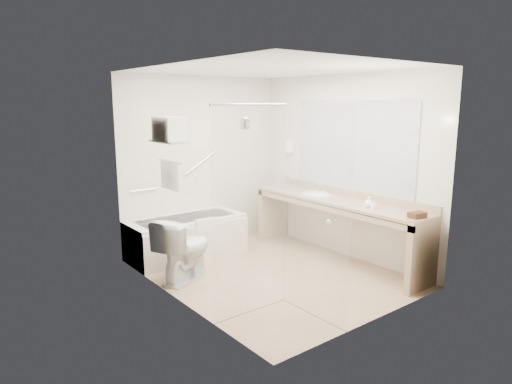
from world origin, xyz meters
TOP-DOWN VIEW (x-y plane):
  - floor at (0.00, 0.00)m, footprint 3.20×3.20m
  - ceiling at (0.00, 0.00)m, footprint 2.60×3.20m
  - wall_back at (0.00, 1.60)m, footprint 2.60×0.10m
  - wall_front at (0.00, -1.60)m, footprint 2.60×0.10m
  - wall_left at (-1.30, 0.00)m, footprint 0.10×3.20m
  - wall_right at (1.30, 0.00)m, footprint 0.10×3.20m
  - bathtub at (-0.50, 1.24)m, footprint 1.60×0.73m
  - grab_bar_short at (-0.95, 1.56)m, footprint 0.40×0.03m
  - grab_bar_long at (-0.05, 1.56)m, footprint 0.53×0.03m
  - shower_enclosure at (-0.63, -0.93)m, footprint 0.96×0.91m
  - towel_shelf at (-1.17, 0.35)m, footprint 0.24×0.55m
  - vanity_counter at (1.02, -0.15)m, footprint 0.55×2.70m
  - sink at (1.05, 0.25)m, footprint 0.40×0.52m
  - faucet at (1.20, 0.25)m, footprint 0.03×0.03m
  - mirror at (1.29, -0.15)m, footprint 0.02×2.00m
  - hairdryer_unit at (1.25, 1.05)m, footprint 0.08×0.10m
  - toilet at (-0.95, 0.49)m, footprint 0.90×0.73m
  - amenity_basket at (0.98, -1.39)m, footprint 0.21×0.15m
  - soap_bottle_a at (0.90, -0.84)m, footprint 0.09×0.12m
  - soap_bottle_b at (0.96, -0.73)m, footprint 0.13×0.15m
  - water_bottle_left at (0.98, 0.81)m, footprint 0.06×0.06m
  - water_bottle_mid at (0.94, 1.10)m, footprint 0.06×0.06m
  - water_bottle_right at (1.02, 1.10)m, footprint 0.05×0.05m
  - drinking_glass_near at (0.92, 0.88)m, footprint 0.09×0.09m
  - drinking_glass_far at (1.00, 0.30)m, footprint 0.09×0.09m

SIDE VIEW (x-z plane):
  - floor at x=0.00m, z-range 0.00..0.00m
  - bathtub at x=-0.50m, z-range -0.02..0.57m
  - toilet at x=-0.95m, z-range 0.00..0.77m
  - vanity_counter at x=1.02m, z-range 0.17..1.12m
  - sink at x=1.05m, z-range 0.75..0.89m
  - soap_bottle_a at x=0.90m, z-range 0.85..0.90m
  - amenity_basket at x=0.98m, z-range 0.85..0.91m
  - drinking_glass_near at x=0.92m, z-range 0.85..0.94m
  - drinking_glass_far at x=1.00m, z-range 0.85..0.94m
  - soap_bottle_b at x=0.96m, z-range 0.85..0.95m
  - faucet at x=1.20m, z-range 0.86..1.00m
  - water_bottle_right at x=1.02m, z-range 0.84..1.02m
  - water_bottle_mid at x=0.94m, z-range 0.84..1.02m
  - water_bottle_left at x=0.98m, z-range 0.84..1.04m
  - grab_bar_short at x=-0.95m, z-range 0.93..0.96m
  - shower_enclosure at x=-0.63m, z-range 0.01..2.12m
  - wall_back at x=0.00m, z-range 0.00..2.50m
  - wall_front at x=0.00m, z-range 0.00..2.50m
  - wall_left at x=-1.30m, z-range 0.00..2.50m
  - wall_right at x=1.30m, z-range 0.00..2.50m
  - grab_bar_long at x=-0.05m, z-range 1.09..1.41m
  - hairdryer_unit at x=1.25m, z-range 1.36..1.54m
  - mirror at x=1.29m, z-range 0.95..2.15m
  - towel_shelf at x=-1.17m, z-range 1.35..2.16m
  - ceiling at x=0.00m, z-range 2.45..2.55m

